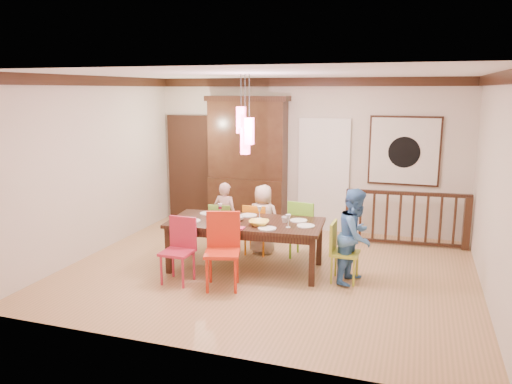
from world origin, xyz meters
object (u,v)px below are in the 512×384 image
(dining_table, at_px, (246,226))
(person_end_right, at_px, (356,236))
(chair_far_left, at_px, (222,223))
(person_far_left, at_px, (225,216))
(person_far_mid, at_px, (263,219))
(balustrade, at_px, (407,218))
(chair_end_right, at_px, (345,248))
(china_hutch, at_px, (248,162))

(dining_table, xyz_separation_m, person_end_right, (1.63, -0.00, 0.00))
(chair_far_left, relative_size, person_far_left, 0.71)
(chair_far_left, distance_m, person_far_mid, 0.70)
(balustrade, distance_m, person_far_left, 3.15)
(person_far_mid, bearing_deg, person_end_right, 154.84)
(chair_end_right, distance_m, person_far_left, 2.34)
(dining_table, distance_m, person_far_left, 1.08)
(balustrade, distance_m, person_far_mid, 2.53)
(china_hutch, distance_m, person_far_mid, 1.84)
(person_end_right, bearing_deg, chair_far_left, 86.89)
(dining_table, bearing_deg, chair_far_left, 127.79)
(chair_far_left, height_order, person_far_left, person_far_left)
(chair_end_right, distance_m, china_hutch, 3.37)
(person_far_mid, distance_m, person_end_right, 1.82)
(chair_far_left, relative_size, person_far_mid, 0.71)
(chair_far_left, xyz_separation_m, balustrade, (2.94, 1.24, 0.03))
(chair_far_left, xyz_separation_m, china_hutch, (-0.10, 1.59, 0.81))
(person_end_right, bearing_deg, chair_end_right, 116.61)
(chair_far_left, bearing_deg, balustrade, -161.65)
(chair_far_left, xyz_separation_m, chair_end_right, (2.18, -0.77, 0.02))
(person_far_mid, bearing_deg, china_hutch, -60.39)
(dining_table, bearing_deg, person_far_mid, 84.37)
(balustrade, relative_size, person_end_right, 1.56)
(chair_far_left, height_order, balustrade, balustrade)
(chair_end_right, height_order, balustrade, balustrade)
(person_far_left, height_order, person_end_right, person_end_right)
(chair_far_left, height_order, person_end_right, person_end_right)
(balustrade, bearing_deg, person_end_right, -112.23)
(chair_far_left, bearing_deg, china_hutch, -90.94)
(chair_end_right, bearing_deg, person_end_right, -76.86)
(chair_far_left, relative_size, balustrade, 0.39)
(china_hutch, xyz_separation_m, person_far_mid, (0.79, -1.50, -0.71))
(china_hutch, bearing_deg, chair_end_right, -46.02)
(person_far_left, relative_size, person_far_mid, 1.00)
(dining_table, relative_size, chair_end_right, 2.76)
(chair_end_right, relative_size, person_far_left, 0.74)
(dining_table, bearing_deg, person_far_left, 123.56)
(chair_end_right, relative_size, person_far_mid, 0.74)
(dining_table, distance_m, chair_far_left, 1.02)
(chair_far_left, xyz_separation_m, person_end_right, (2.31, -0.74, 0.20))
(china_hutch, height_order, balustrade, china_hutch)
(person_far_left, bearing_deg, chair_far_left, 91.87)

